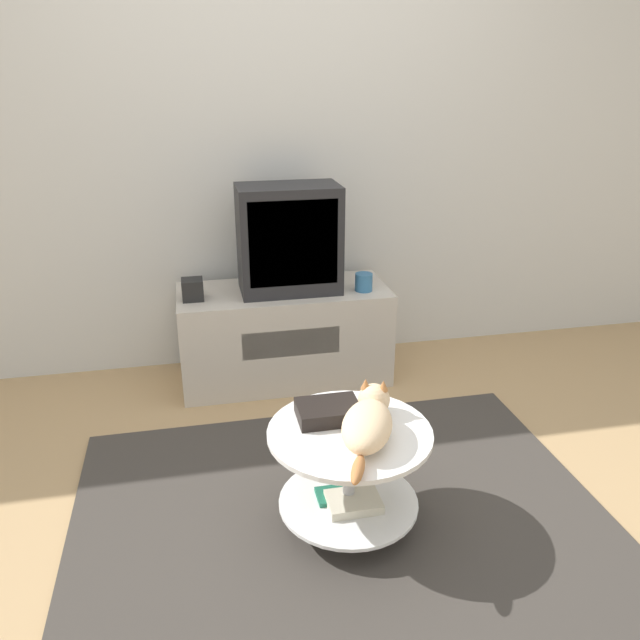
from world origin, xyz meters
TOP-DOWN VIEW (x-y plane):
  - ground_plane at (0.00, 0.00)m, footprint 12.00×12.00m
  - wall_back at (0.00, 1.55)m, footprint 8.00×0.05m
  - rug at (0.00, 0.00)m, footprint 2.03×1.55m
  - tv_stand at (-0.02, 1.23)m, footprint 1.11×0.48m
  - tv at (0.01, 1.21)m, footprint 0.52×0.30m
  - speaker at (-0.49, 1.17)m, footprint 0.11×0.11m
  - mug at (0.39, 1.12)m, footprint 0.09×0.09m
  - coffee_table at (0.02, -0.04)m, footprint 0.59×0.59m
  - dvd_box at (-0.04, 0.06)m, footprint 0.23×0.16m
  - cat at (0.07, -0.09)m, footprint 0.28×0.50m

SIDE VIEW (x-z plane):
  - ground_plane at x=0.00m, z-range 0.00..0.00m
  - rug at x=0.00m, z-range 0.00..0.02m
  - tv_stand at x=-0.02m, z-range 0.00..0.52m
  - coffee_table at x=0.02m, z-range 0.06..0.47m
  - dvd_box at x=-0.04m, z-range 0.42..0.48m
  - cat at x=0.07m, z-range 0.41..0.55m
  - mug at x=0.39m, z-range 0.52..0.61m
  - speaker at x=-0.49m, z-range 0.52..0.62m
  - tv at x=0.01m, z-range 0.52..1.07m
  - wall_back at x=0.00m, z-range 0.00..2.60m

